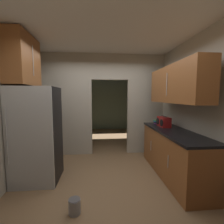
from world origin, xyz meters
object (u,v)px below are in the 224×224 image
boombox (164,122)px  paint_can (75,206)px  refrigerator (37,135)px  book_stack (156,122)px

boombox → paint_can: (-1.79, -1.33, -0.92)m
refrigerator → boombox: size_ratio=4.78×
boombox → book_stack: boombox is taller
book_stack → boombox: bearing=-84.3°
book_stack → paint_can: (-1.75, -1.70, -0.86)m
boombox → paint_can: boombox is taller
refrigerator → boombox: 2.63m
boombox → refrigerator: bearing=-171.7°
boombox → paint_can: size_ratio=1.78×
boombox → book_stack: size_ratio=2.50×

